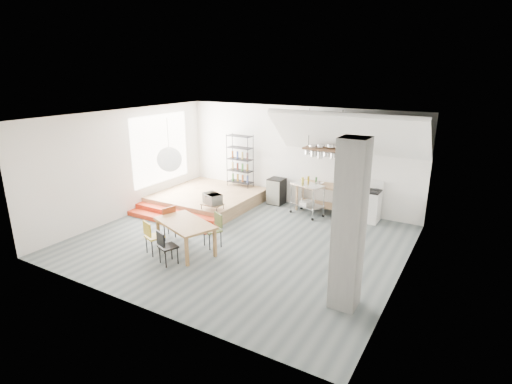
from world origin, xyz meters
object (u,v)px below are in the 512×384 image
Objects in this scene: dining_table at (185,225)px; mini_fridge at (276,191)px; rolling_cart at (307,195)px; stove at (369,205)px.

mini_fridge is at bearing 107.67° from dining_table.
rolling_cart is 1.29× the size of mini_fridge.
stove is 0.65× the size of dining_table.
mini_fridge is (-3.08, 0.04, -0.05)m from stove.
rolling_cart is 1.42m from mini_fridge.
stove is 1.83m from rolling_cart.
stove is 3.08m from mini_fridge.
stove is at bearing 34.36° from rolling_cart.
stove is 5.44m from dining_table.
mini_fridge is (-1.32, 0.50, -0.20)m from rolling_cart.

